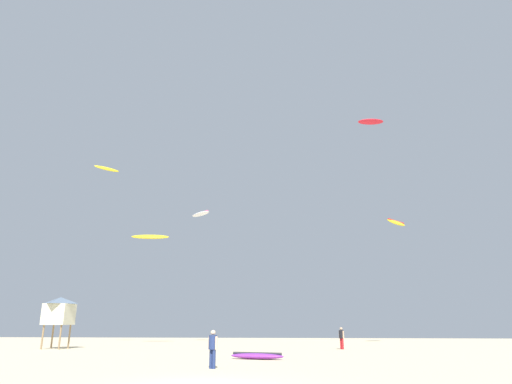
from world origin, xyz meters
TOP-DOWN VIEW (x-y plane):
  - person_foreground at (-0.77, 5.89)m, footprint 0.46×0.37m
  - person_midground at (6.28, 24.07)m, footprint 0.39×0.47m
  - kite_grounded_near at (0.59, 11.95)m, footprint 3.29×1.67m
  - lifeguard_tower at (-17.16, 22.28)m, footprint 2.30×2.30m
  - kite_aloft_0 at (13.82, 35.52)m, footprint 3.06×3.37m
  - kite_aloft_1 at (-18.52, 31.35)m, footprint 2.59×2.69m
  - kite_aloft_2 at (-8.57, 36.04)m, footprint 3.06×3.00m
  - kite_aloft_3 at (11.54, 33.37)m, footprint 2.97×1.12m
  - kite_aloft_4 at (-13.39, 32.79)m, footprint 4.26×1.89m

SIDE VIEW (x-z plane):
  - kite_grounded_near at x=0.59m, z-range -0.01..0.37m
  - person_foreground at x=-0.77m, z-range 0.14..1.77m
  - person_midground at x=6.28m, z-range 0.14..1.86m
  - lifeguard_tower at x=-17.16m, z-range 0.98..5.13m
  - kite_aloft_4 at x=-13.39m, z-range 10.86..11.70m
  - kite_aloft_0 at x=13.82m, z-range 12.42..13.33m
  - kite_aloft_2 at x=-8.57m, z-range 14.34..14.75m
  - kite_aloft_1 at x=-18.52m, z-range 18.58..19.30m
  - kite_aloft_3 at x=11.54m, z-range 23.94..24.59m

